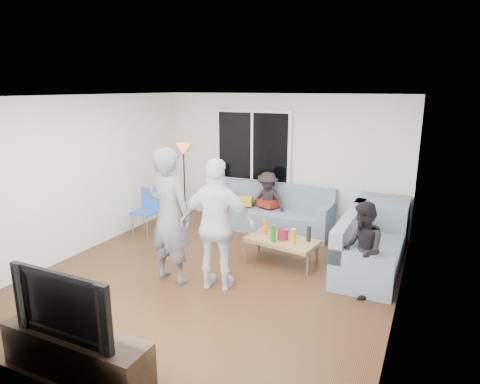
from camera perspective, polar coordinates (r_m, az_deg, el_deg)
The scene contains 31 objects.
floor at distance 6.33m, azimuth -3.21°, elevation -11.45°, with size 5.00×5.50×0.04m, color #56351C.
ceiling at distance 5.71m, azimuth -3.58°, elevation 13.19°, with size 5.00×5.50×0.04m, color white.
wall_back at distance 8.36m, azimuth 5.78°, elevation 4.37°, with size 5.00×0.04×2.60m, color silver.
wall_front at distance 3.82m, azimuth -24.01°, elevation -8.93°, with size 5.00×0.04×2.60m, color silver.
wall_left at distance 7.40m, azimuth -20.78°, elevation 2.23°, with size 0.04×5.50×2.60m, color silver.
wall_right at distance 5.20m, azimuth 21.80°, elevation -2.67°, with size 0.04×5.50×2.60m, color silver.
window_frame at distance 8.47m, azimuth 1.79°, elevation 6.27°, with size 1.62×0.06×1.47m, color white.
window_glass at distance 8.43m, azimuth 1.68°, elevation 6.24°, with size 1.50×0.02×1.35m, color black.
window_mullion at distance 8.42m, azimuth 1.65°, elevation 6.23°, with size 0.05×0.03×1.35m, color white.
radiator at distance 8.69m, azimuth 1.62°, elevation -1.88°, with size 1.30×0.12×0.62m, color silver.
potted_plant at distance 8.46m, azimuth 2.79°, elevation 1.20°, with size 0.22×0.17×0.39m, color #2A5E25.
vase at distance 8.60m, azimuth 1.03°, elevation 0.64°, with size 0.16×0.16×0.16m, color white.
sofa_back_section at distance 8.10m, azimuth 4.45°, elevation -2.28°, with size 2.30×0.85×0.85m, color slate, non-canonical shape.
sofa_right_section at distance 6.64m, azimuth 17.55°, elevation -6.68°, with size 0.85×2.00×0.85m, color slate, non-canonical shape.
sofa_corner at distance 7.66m, azimuth 18.81°, elevation -4.01°, with size 0.85×0.85×0.85m, color slate.
cushion_yellow at distance 8.30m, azimuth 0.35°, elevation -1.23°, with size 0.38×0.32×0.14m, color gold.
cushion_red at distance 8.17m, azimuth 3.92°, elevation -1.51°, with size 0.36×0.30×0.13m, color maroon.
coffee_table at distance 6.67m, azimuth 5.74°, elevation -8.05°, with size 1.10×0.60×0.40m, color #AA7A52.
pitcher at distance 6.57m, azimuth 5.89°, elevation -5.76°, with size 0.17×0.17×0.17m, color maroon.
side_chair at distance 8.00m, azimuth -12.91°, elevation -2.79°, with size 0.40×0.40×0.86m, color blue, non-canonical shape.
floor_lamp at distance 8.99m, azimuth -7.63°, elevation 1.63°, with size 0.32×0.32×1.56m, color orange, non-canonical shape.
player_left at distance 5.90m, azimuth -9.65°, elevation -3.24°, with size 0.71×0.47×1.94m, color #535358.
player_right at distance 5.61m, azimuth -3.09°, elevation -4.60°, with size 1.07×0.44×1.82m, color silver.
spectator_right at distance 5.73m, azimuth 16.39°, elevation -7.63°, with size 0.63×0.49×1.29m, color black.
spectator_back at distance 8.13m, azimuth 3.80°, elevation -1.18°, with size 0.73×0.42×1.13m, color black.
tv_console at distance 4.60m, azimuth -21.50°, elevation -19.84°, with size 1.60×0.40×0.44m, color #322519.
television at distance 4.32m, azimuth -22.19°, elevation -13.67°, with size 1.17×0.15×0.67m, color black.
bottle_b at distance 6.43m, azimuth 4.60°, elevation -5.70°, with size 0.08×0.08×0.27m, color #16791C.
bottle_d at distance 6.39m, azimuth 7.31°, elevation -6.04°, with size 0.07×0.07×0.24m, color orange.
bottle_a at distance 6.75m, azimuth 3.44°, elevation -4.81°, with size 0.07×0.07×0.25m, color orange.
bottle_e at distance 6.53m, azimuth 9.41°, elevation -5.68°, with size 0.07×0.07×0.24m, color black.
Camera 1 is at (2.75, -5.00, 2.72)m, focal length 31.12 mm.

